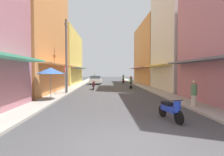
# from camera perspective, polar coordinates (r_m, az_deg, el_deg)

# --- Properties ---
(ground_plane) EXTENTS (104.99, 104.99, 0.00)m
(ground_plane) POSITION_cam_1_polar(r_m,az_deg,el_deg) (24.81, -0.76, -2.87)
(ground_plane) COLOR #424244
(sidewalk_left) EXTENTS (1.53, 55.72, 0.12)m
(sidewalk_left) POSITION_cam_1_polar(r_m,az_deg,el_deg) (25.15, -11.84, -2.71)
(sidewalk_left) COLOR #ADA89E
(sidewalk_left) RESTS_ON ground
(sidewalk_right) EXTENTS (1.53, 55.72, 0.12)m
(sidewalk_right) POSITION_cam_1_polar(r_m,az_deg,el_deg) (25.40, 10.20, -2.66)
(sidewalk_right) COLOR #ADA89E
(sidewalk_right) RESTS_ON ground
(building_left_mid) EXTENTS (7.05, 11.33, 14.63)m
(building_left_mid) POSITION_cam_1_polar(r_m,az_deg,el_deg) (20.49, -26.13, 16.52)
(building_left_mid) COLOR #D88C4C
(building_left_mid) RESTS_ON ground
(building_left_far) EXTENTS (7.05, 13.43, 9.05)m
(building_left_far) POSITION_cam_1_polar(r_m,az_deg,el_deg) (32.43, -16.54, 6.18)
(building_left_far) COLOR #EFD159
(building_left_far) RESTS_ON ground
(building_right_mid) EXTENTS (7.05, 8.19, 15.89)m
(building_right_mid) POSITION_cam_1_polar(r_m,az_deg,el_deg) (22.56, 23.05, 16.83)
(building_right_mid) COLOR silver
(building_right_mid) RESTS_ON ground
(building_right_far) EXTENTS (7.05, 13.39, 10.53)m
(building_right_far) POSITION_cam_1_polar(r_m,az_deg,el_deg) (32.43, 14.42, 7.52)
(building_right_far) COLOR #D88C4C
(building_right_far) RESTS_ON ground
(motorbike_maroon) EXTENTS (0.55, 1.81, 0.96)m
(motorbike_maroon) POSITION_cam_1_polar(r_m,az_deg,el_deg) (21.07, -6.03, -2.37)
(motorbike_maroon) COLOR black
(motorbike_maroon) RESTS_ON ground
(motorbike_green) EXTENTS (0.72, 1.75, 1.58)m
(motorbike_green) POSITION_cam_1_polar(r_m,az_deg,el_deg) (38.58, -5.55, -0.10)
(motorbike_green) COLOR black
(motorbike_green) RESTS_ON ground
(motorbike_blue) EXTENTS (0.63, 1.79, 0.96)m
(motorbike_blue) POSITION_cam_1_polar(r_m,az_deg,el_deg) (8.03, 18.61, -9.59)
(motorbike_blue) COLOR black
(motorbike_blue) RESTS_ON ground
(motorbike_silver) EXTENTS (0.67, 1.77, 1.58)m
(motorbike_silver) POSITION_cam_1_polar(r_m,az_deg,el_deg) (22.46, 6.22, -1.59)
(motorbike_silver) COLOR black
(motorbike_silver) RESTS_ON ground
(motorbike_red) EXTENTS (0.55, 1.81, 1.58)m
(motorbike_red) POSITION_cam_1_polar(r_m,az_deg,el_deg) (32.92, 3.66, -0.45)
(motorbike_red) COLOR black
(motorbike_red) RESTS_ON ground
(parked_car) EXTENTS (2.00, 4.20, 1.45)m
(parked_car) POSITION_cam_1_polar(r_m,az_deg,el_deg) (30.31, -5.33, -0.60)
(parked_car) COLOR silver
(parked_car) RESTS_ON ground
(pedestrian_midway) EXTENTS (0.34, 0.34, 1.62)m
(pedestrian_midway) POSITION_cam_1_polar(r_m,az_deg,el_deg) (11.29, 25.15, -4.77)
(pedestrian_midway) COLOR beige
(pedestrian_midway) RESTS_ON ground
(vendor_umbrella) EXTENTS (1.98, 1.98, 2.42)m
(vendor_umbrella) POSITION_cam_1_polar(r_m,az_deg,el_deg) (13.05, -19.41, 2.25)
(vendor_umbrella) COLOR #99999E
(vendor_umbrella) RESTS_ON ground
(utility_pole) EXTENTS (0.20, 1.20, 7.06)m
(utility_pole) POSITION_cam_1_polar(r_m,az_deg,el_deg) (17.21, -14.65, 6.94)
(utility_pole) COLOR #4C4C4F
(utility_pole) RESTS_ON ground
(street_sign_no_entry) EXTENTS (0.07, 0.60, 2.65)m
(street_sign_no_entry) POSITION_cam_1_polar(r_m,az_deg,el_deg) (16.12, -15.03, 0.55)
(street_sign_no_entry) COLOR gray
(street_sign_no_entry) RESTS_ON ground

